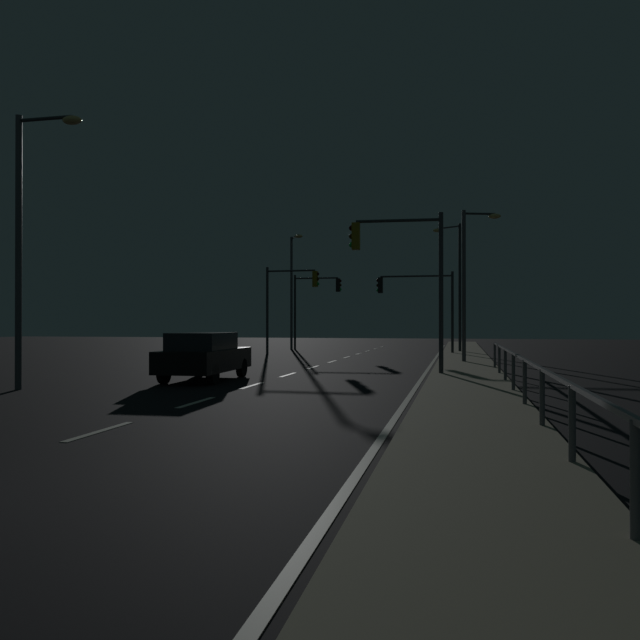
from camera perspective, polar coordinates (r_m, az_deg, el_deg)
ground_plane at (r=22.92m, az=-2.63°, el=-5.00°), size 112.00×112.00×0.00m
sidewalk_right at (r=22.11m, az=13.45°, el=-4.99°), size 2.51×77.00×0.14m
lane_markings_center at (r=26.30m, az=-0.61°, el=-4.39°), size 0.14×50.00×0.01m
lane_edge_line at (r=27.12m, az=10.13°, el=-4.26°), size 0.14×53.00×0.01m
car at (r=20.68m, az=-10.64°, el=-3.22°), size 1.96×4.46×1.57m
traffic_light_mid_left at (r=37.56m, az=8.96°, el=2.30°), size 4.62×0.35×4.84m
traffic_light_near_left at (r=44.33m, az=-0.48°, el=2.13°), size 3.51×0.34×5.39m
traffic_light_far_center at (r=22.04m, az=7.59°, el=5.37°), size 3.32×0.46×5.62m
traffic_light_near_right at (r=37.55m, az=-2.85°, el=2.50°), size 3.37×0.34×5.33m
street_lamp_far_end at (r=29.18m, az=13.69°, el=4.49°), size 1.76×0.71×6.93m
street_lamp_mid_block at (r=19.35m, az=-25.39°, el=7.90°), size 2.05×0.36×7.75m
street_lamp_median at (r=44.38m, az=-2.54°, el=3.57°), size 1.40×2.13×8.17m
street_lamp_corner at (r=40.04m, az=12.45°, el=4.04°), size 1.80×1.15×8.04m
barrier_fence at (r=14.00m, az=18.41°, el=-4.39°), size 0.09×22.81×0.98m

